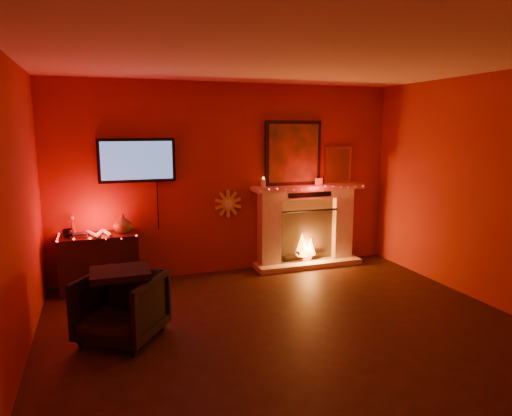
% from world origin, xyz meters
% --- Properties ---
extents(room, '(5.00, 5.00, 5.00)m').
position_xyz_m(room, '(0.00, 0.00, 1.35)').
color(room, black).
rests_on(room, ground).
extents(floor, '(5.00, 5.00, 0.00)m').
position_xyz_m(floor, '(0.00, 0.00, 0.00)').
color(floor, black).
rests_on(floor, ground).
extents(fireplace, '(1.72, 0.40, 2.18)m').
position_xyz_m(fireplace, '(1.14, 2.39, 0.72)').
color(fireplace, silver).
rests_on(fireplace, floor).
extents(tv, '(1.00, 0.07, 1.24)m').
position_xyz_m(tv, '(-1.30, 2.45, 1.65)').
color(tv, black).
rests_on(tv, room).
extents(sunburst_clock, '(0.40, 0.03, 0.40)m').
position_xyz_m(sunburst_clock, '(-0.05, 2.48, 1.00)').
color(sunburst_clock, gold).
rests_on(sunburst_clock, room).
extents(console_table, '(0.96, 0.53, 0.98)m').
position_xyz_m(console_table, '(-1.83, 2.26, 0.39)').
color(console_table, black).
rests_on(console_table, floor).
extents(armchair, '(1.00, 1.01, 0.67)m').
position_xyz_m(armchair, '(-1.65, 0.69, 0.33)').
color(armchair, black).
rests_on(armchair, floor).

